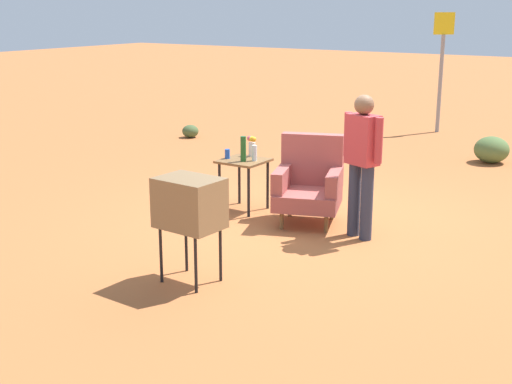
% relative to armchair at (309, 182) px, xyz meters
% --- Properties ---
extents(ground_plane, '(60.00, 60.00, 0.00)m').
position_rel_armchair_xyz_m(ground_plane, '(0.05, 0.01, -0.50)').
color(ground_plane, '#AD6033').
extents(armchair, '(0.98, 0.99, 1.06)m').
position_rel_armchair_xyz_m(armchair, '(0.00, 0.00, 0.00)').
color(armchair, brown).
rests_on(armchair, ground).
extents(side_table, '(0.56, 0.56, 0.67)m').
position_rel_armchair_xyz_m(side_table, '(-0.95, -0.02, 0.07)').
color(side_table, black).
rests_on(side_table, ground).
extents(tv_on_stand, '(0.62, 0.48, 1.03)m').
position_rel_armchair_xyz_m(tv_on_stand, '(-0.02, -2.31, 0.28)').
color(tv_on_stand, black).
rests_on(tv_on_stand, ground).
extents(person_standing, '(0.54, 0.33, 1.64)m').
position_rel_armchair_xyz_m(person_standing, '(0.78, -0.21, 0.44)').
color(person_standing, '#2D3347').
rests_on(person_standing, ground).
extents(road_sign, '(0.33, 0.33, 2.44)m').
position_rel_armchair_xyz_m(road_sign, '(-0.77, 6.97, 0.88)').
color(road_sign, gray).
rests_on(road_sign, ground).
extents(bottle_wine_green, '(0.07, 0.07, 0.32)m').
position_rel_armchair_xyz_m(bottle_wine_green, '(-0.90, -0.10, 0.33)').
color(bottle_wine_green, '#1E5623').
rests_on(bottle_wine_green, side_table).
extents(soda_can_blue, '(0.07, 0.07, 0.12)m').
position_rel_armchair_xyz_m(soda_can_blue, '(-1.17, -0.08, 0.23)').
color(soda_can_blue, blue).
rests_on(soda_can_blue, side_table).
extents(bottle_short_clear, '(0.06, 0.06, 0.20)m').
position_rel_armchair_xyz_m(bottle_short_clear, '(-0.80, 0.00, 0.27)').
color(bottle_short_clear, silver).
rests_on(bottle_short_clear, side_table).
extents(flower_vase, '(0.15, 0.10, 0.27)m').
position_rel_armchair_xyz_m(flower_vase, '(-0.98, 0.22, 0.32)').
color(flower_vase, silver).
rests_on(flower_vase, side_table).
extents(shrub_mid, '(0.33, 0.33, 0.25)m').
position_rel_armchair_xyz_m(shrub_mid, '(-4.72, 3.64, -0.37)').
color(shrub_mid, '#475B33').
rests_on(shrub_mid, ground).
extents(shrub_far, '(0.58, 0.58, 0.45)m').
position_rel_armchair_xyz_m(shrub_far, '(0.98, 4.59, -0.27)').
color(shrub_far, '#516B38').
rests_on(shrub_far, ground).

